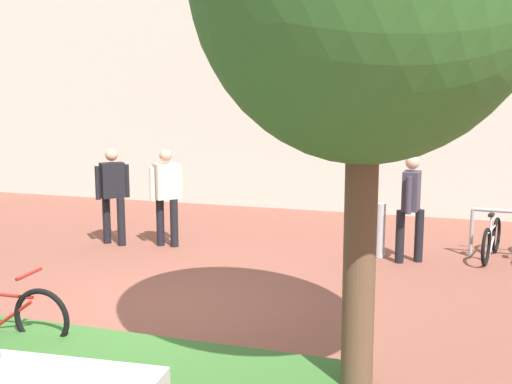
# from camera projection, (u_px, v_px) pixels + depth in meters

# --- Properties ---
(ground_plane) EXTENTS (60.00, 60.00, 0.00)m
(ground_plane) POSITION_uv_depth(u_px,v_px,m) (159.00, 309.00, 7.82)
(ground_plane) COLOR brown
(planter_strip) EXTENTS (7.00, 1.10, 0.16)m
(planter_strip) POSITION_uv_depth(u_px,v_px,m) (25.00, 349.00, 6.42)
(planter_strip) COLOR #336028
(planter_strip) RESTS_ON ground
(bike_at_sign) EXTENTS (1.68, 0.42, 0.86)m
(bike_at_sign) POSITION_uv_depth(u_px,v_px,m) (0.00, 312.00, 6.71)
(bike_at_sign) COLOR black
(bike_at_sign) RESTS_ON ground
(bollard_steel) EXTENTS (0.16, 0.16, 0.90)m
(bollard_steel) POSITION_uv_depth(u_px,v_px,m) (380.00, 230.00, 10.20)
(bollard_steel) COLOR #ADADB2
(bollard_steel) RESTS_ON ground
(person_suited_dark) EXTENTS (0.48, 0.46, 1.72)m
(person_suited_dark) POSITION_uv_depth(u_px,v_px,m) (113.00, 190.00, 10.97)
(person_suited_dark) COLOR black
(person_suited_dark) RESTS_ON ground
(person_shirt_blue) EXTENTS (0.45, 0.47, 1.72)m
(person_shirt_blue) POSITION_uv_depth(u_px,v_px,m) (166.00, 191.00, 10.85)
(person_shirt_blue) COLOR black
(person_shirt_blue) RESTS_ON ground
(person_suited_navy) EXTENTS (0.43, 0.61, 1.72)m
(person_suited_navy) POSITION_uv_depth(u_px,v_px,m) (411.00, 202.00, 9.81)
(person_suited_navy) COLOR black
(person_suited_navy) RESTS_ON ground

